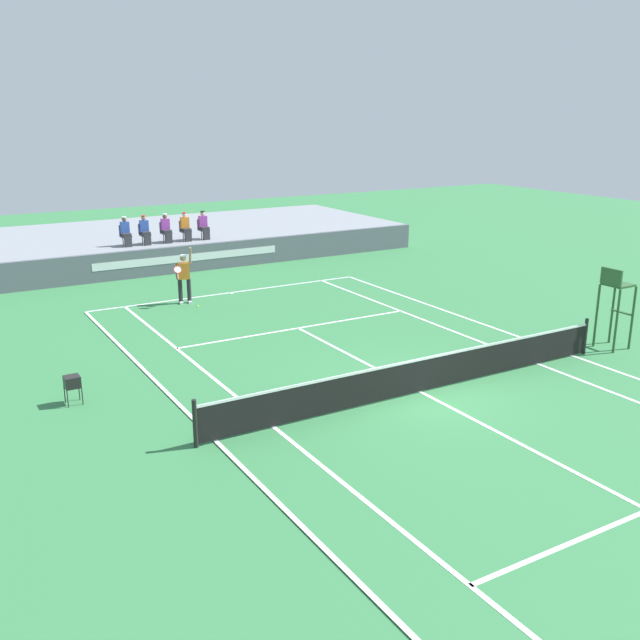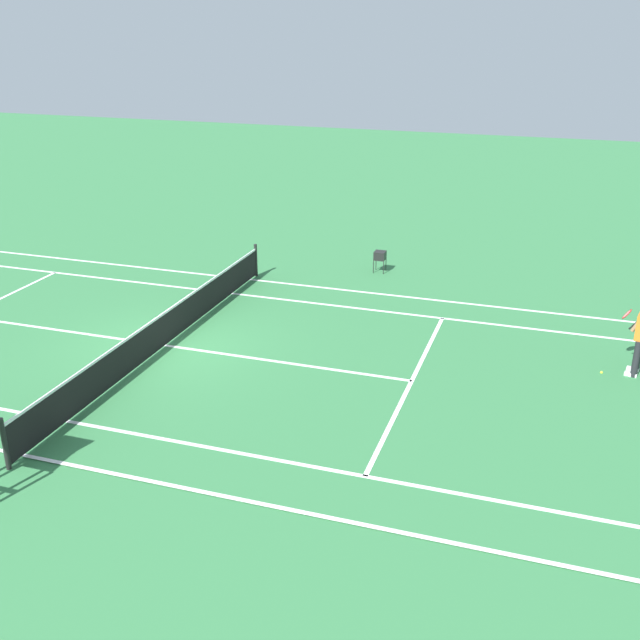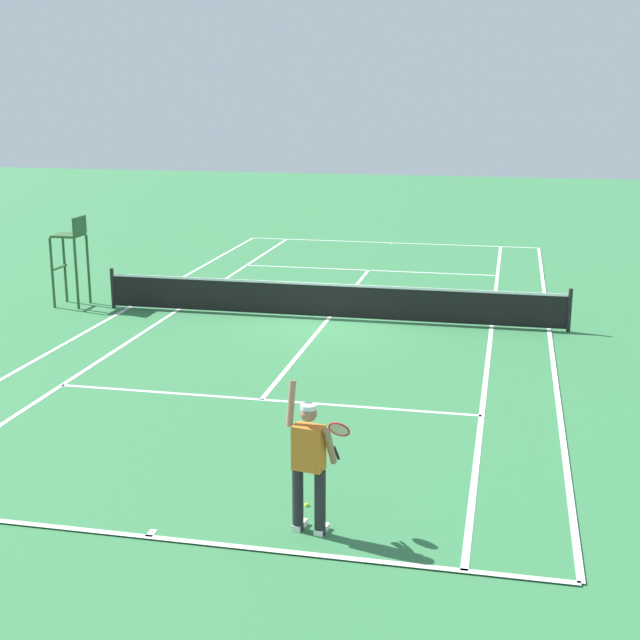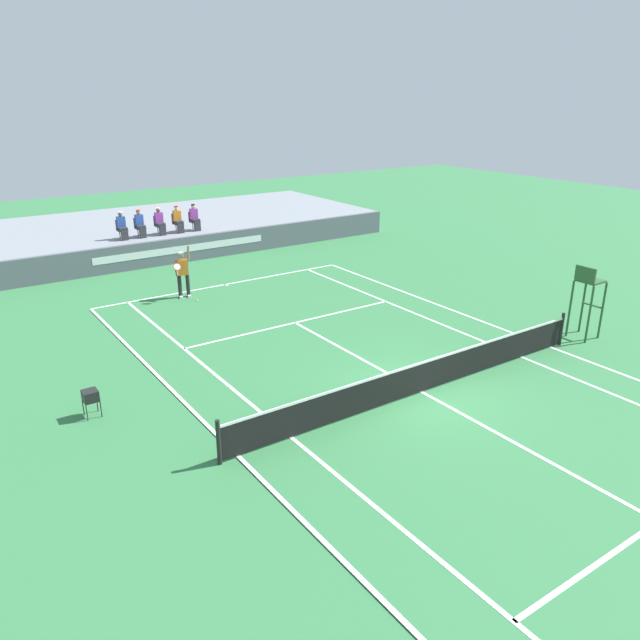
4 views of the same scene
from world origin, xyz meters
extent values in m
plane|color=#337542|center=(0.00, 0.00, 0.00)|extent=(80.00, 80.00, 0.00)
cube|color=#337542|center=(0.00, 0.00, 0.01)|extent=(10.98, 23.78, 0.02)
cube|color=white|center=(-5.49, 0.00, 0.02)|extent=(0.10, 23.78, 0.01)
cube|color=white|center=(5.49, 0.00, 0.02)|extent=(0.10, 23.78, 0.01)
cube|color=white|center=(-4.11, 0.00, 0.02)|extent=(0.10, 23.78, 0.01)
cube|color=white|center=(4.11, 0.00, 0.02)|extent=(0.10, 23.78, 0.01)
cube|color=white|center=(0.00, 6.40, 0.02)|extent=(8.22, 0.10, 0.01)
cube|color=white|center=(0.00, 0.00, 0.02)|extent=(0.10, 12.80, 0.01)
cylinder|color=black|center=(-5.94, 0.00, 0.54)|extent=(0.10, 0.10, 1.07)
cylinder|color=black|center=(5.94, 0.00, 0.54)|extent=(0.10, 0.10, 1.07)
cube|color=black|center=(0.00, 0.00, 0.48)|extent=(11.78, 0.02, 0.84)
cube|color=white|center=(0.00, 0.00, 0.90)|extent=(11.78, 0.03, 0.06)
cylinder|color=#232328|center=(-1.88, 11.28, 0.46)|extent=(0.15, 0.15, 0.92)
cylinder|color=#232328|center=(-2.19, 11.34, 0.46)|extent=(0.15, 0.15, 0.92)
cube|color=white|center=(-1.89, 11.22, 0.05)|extent=(0.17, 0.30, 0.10)
cube|color=white|center=(-2.20, 11.28, 0.05)|extent=(0.17, 0.30, 0.10)
cylinder|color=#A37556|center=(-2.31, 11.26, 1.24)|extent=(0.15, 0.34, 0.56)
cylinder|color=black|center=(-2.37, 11.15, 1.11)|extent=(0.07, 0.19, 0.25)
torus|color=red|center=(-2.37, 10.97, 1.37)|extent=(0.34, 0.25, 0.26)
cylinder|color=silver|center=(-2.37, 10.97, 1.37)|extent=(0.30, 0.21, 0.22)
sphere|color=#D1E533|center=(-1.84, 10.58, 0.03)|extent=(0.07, 0.07, 0.07)
cube|color=black|center=(-7.63, 3.70, 0.56)|extent=(0.36, 0.36, 0.28)
cylinder|color=black|center=(-7.80, 3.53, 0.21)|extent=(0.02, 0.02, 0.42)
cylinder|color=black|center=(-7.46, 3.53, 0.21)|extent=(0.02, 0.02, 0.42)
cylinder|color=black|center=(-7.80, 3.87, 0.21)|extent=(0.02, 0.02, 0.42)
cylinder|color=black|center=(-7.46, 3.87, 0.21)|extent=(0.02, 0.02, 0.42)
ellipsoid|color=#D1E533|center=(-7.63, 3.70, 0.64)|extent=(0.30, 0.30, 0.12)
camera|label=1|loc=(-10.60, -13.07, 6.74)|focal=40.15mm
camera|label=2|loc=(15.55, 9.33, 7.88)|focal=42.45mm
camera|label=3|loc=(-4.45, 21.89, 5.72)|focal=50.48mm
camera|label=4|loc=(-10.57, -10.63, 7.56)|focal=34.48mm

